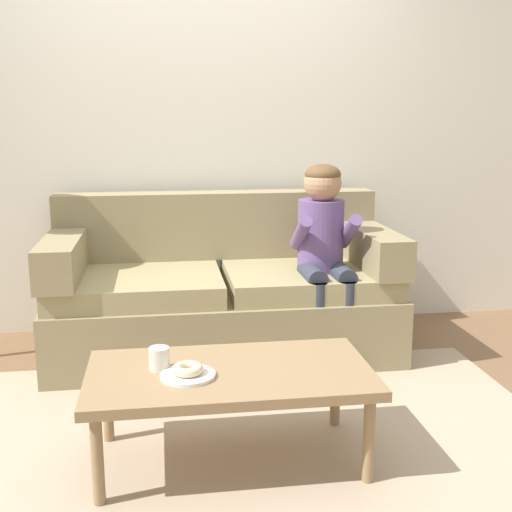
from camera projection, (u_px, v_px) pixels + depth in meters
ground at (223, 414)px, 3.02m from camera, size 10.00×10.00×0.00m
wall_back at (199, 109)px, 4.08m from camera, size 8.00×0.10×2.80m
area_rug at (229, 438)px, 2.78m from camera, size 2.88×1.79×0.01m
couch at (222, 295)px, 3.78m from camera, size 1.95×0.90×0.90m
coffee_table at (230, 379)px, 2.53m from camera, size 1.11×0.59×0.39m
person_child at (324, 243)px, 3.59m from camera, size 0.34×0.58×1.10m
plate at (188, 375)px, 2.45m from camera, size 0.21×0.21×0.01m
donut at (188, 369)px, 2.44m from camera, size 0.17×0.17×0.04m
mug at (159, 359)px, 2.51m from camera, size 0.08×0.08×0.09m
toy_controller at (161, 407)px, 3.04m from camera, size 0.23×0.09×0.05m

